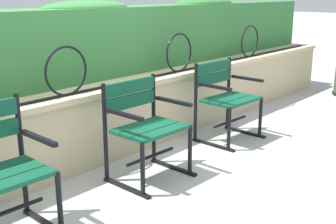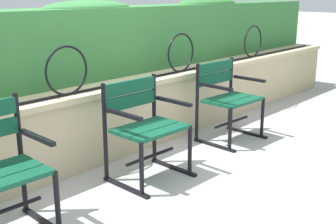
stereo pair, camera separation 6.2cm
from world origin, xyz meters
The scene contains 6 objects.
ground_plane centered at (0.00, 0.00, 0.00)m, with size 60.00×60.00×0.00m, color #ADADA8.
stone_wall centered at (0.00, 0.76, 0.35)m, with size 8.52×0.41×0.68m.
iron_arch_fence centered at (-0.42, 0.69, 0.85)m, with size 7.96×0.02×0.42m.
hedge_row centered at (-0.01, 1.21, 1.05)m, with size 8.35×0.55×0.80m.
park_chair_centre centered at (-0.18, 0.15, 0.46)m, with size 0.62×0.54×0.83m.
park_chair_right centered at (1.10, 0.20, 0.46)m, with size 0.64×0.55×0.82m.
Camera 1 is at (-2.66, -2.26, 1.53)m, focal length 46.60 mm.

